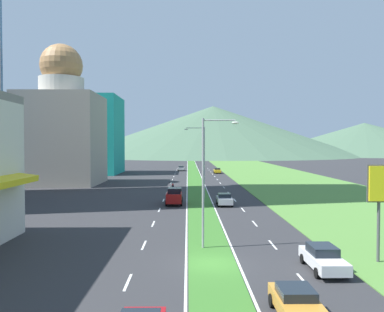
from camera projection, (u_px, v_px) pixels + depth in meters
The scene contains 47 objects.
ground_plane at pixel (212, 264), 25.93m from camera, with size 600.00×600.00×0.00m, color #2D2D30.
grass_median at pixel (195, 181), 85.90m from camera, with size 3.20×240.00×0.06m, color #387028.
grass_verge_right at pixel (289, 181), 86.13m from camera, with size 24.00×240.00×0.06m, color #518438.
lane_dash_left_2 at pixel (128, 282), 22.53m from camera, with size 0.16×2.80×0.01m, color silver.
lane_dash_left_3 at pixel (144, 245), 30.86m from camera, with size 0.16×2.80×0.01m, color silver.
lane_dash_left_4 at pixel (153, 224), 39.18m from camera, with size 0.16×2.80×0.01m, color silver.
lane_dash_left_5 at pixel (159, 210), 47.51m from camera, with size 0.16×2.80×0.01m, color silver.
lane_dash_left_6 at pixel (163, 200), 55.83m from camera, with size 0.16×2.80×0.01m, color silver.
lane_dash_left_7 at pixel (167, 193), 64.16m from camera, with size 0.16×2.80×0.01m, color silver.
lane_dash_left_8 at pixel (169, 187), 72.49m from camera, with size 0.16×2.80×0.01m, color silver.
lane_dash_left_9 at pixel (171, 183), 80.81m from camera, with size 0.16×2.80×0.01m, color silver.
lane_dash_left_10 at pixel (173, 179), 89.14m from camera, with size 0.16×2.80×0.01m, color silver.
lane_dash_left_11 at pixel (174, 177), 97.47m from camera, with size 0.16×2.80×0.01m, color silver.
lane_dash_left_12 at pixel (175, 174), 105.79m from camera, with size 0.16×2.80×0.01m, color silver.
lane_dash_left_13 at pixel (176, 172), 114.12m from camera, with size 0.16×2.80×0.01m, color silver.
lane_dash_left_14 at pixel (177, 170), 122.44m from camera, with size 0.16×2.80×0.01m, color silver.
lane_dash_left_15 at pixel (177, 168), 130.77m from camera, with size 0.16×2.80×0.01m, color silver.
lane_dash_right_2 at pixel (304, 282), 22.64m from camera, with size 0.16×2.80×0.01m, color silver.
lane_dash_right_3 at pixel (273, 245), 30.97m from camera, with size 0.16×2.80×0.01m, color silver.
lane_dash_right_4 at pixel (255, 224), 39.30m from camera, with size 0.16×2.80×0.01m, color silver.
lane_dash_right_5 at pixel (243, 210), 47.62m from camera, with size 0.16×2.80×0.01m, color silver.
lane_dash_right_6 at pixel (235, 200), 55.95m from camera, with size 0.16×2.80×0.01m, color silver.
lane_dash_right_7 at pixel (229, 193), 64.27m from camera, with size 0.16×2.80×0.01m, color silver.
lane_dash_right_8 at pixel (224, 187), 72.60m from camera, with size 0.16×2.80×0.01m, color silver.
lane_dash_right_9 at pixel (220, 183), 80.93m from camera, with size 0.16×2.80×0.01m, color silver.
lane_dash_right_10 at pixel (217, 179), 89.25m from camera, with size 0.16×2.80×0.01m, color silver.
lane_dash_right_11 at pixel (215, 176), 97.58m from camera, with size 0.16×2.80×0.01m, color silver.
lane_dash_right_12 at pixel (213, 174), 105.90m from camera, with size 0.16×2.80×0.01m, color silver.
lane_dash_right_13 at pixel (211, 172), 114.23m from camera, with size 0.16×2.80×0.01m, color silver.
lane_dash_right_14 at pixel (209, 170), 122.56m from camera, with size 0.16×2.80×0.01m, color silver.
lane_dash_right_15 at pixel (208, 168), 130.88m from camera, with size 0.16×2.80×0.01m, color silver.
edge_line_median_left at pixel (187, 181), 85.88m from camera, with size 0.16×240.00×0.01m, color silver.
edge_line_median_right at pixel (203, 181), 85.92m from camera, with size 0.16×240.00×0.01m, color silver.
domed_building at pixel (62, 128), 78.70m from camera, with size 15.07×15.07×28.07m.
midrise_colored at pixel (89, 135), 107.36m from camera, with size 17.05×17.05×21.09m, color teal.
hill_far_left at pixel (54, 139), 272.88m from camera, with size 163.36×163.36×23.59m, color #3D5647.
hill_far_center at pixel (213, 131), 294.99m from camera, with size 211.41×211.41×37.03m, color #47664C.
hill_far_right at pixel (364, 139), 310.99m from camera, with size 170.60×170.60×25.31m, color #47664C.
street_lamp_near at pixel (207, 175), 29.75m from camera, with size 2.80×0.37×9.94m.
street_lamp_mid at pixel (202, 158), 57.60m from camera, with size 3.03×0.44×10.56m.
car_0 at pixel (297, 302), 17.88m from camera, with size 1.97×4.04×1.37m.
car_1 at pixel (181, 168), 119.10m from camera, with size 1.96×4.45×1.49m.
car_3 at pixel (217, 171), 108.68m from camera, with size 1.95×4.53×1.48m.
car_4 at pixel (323, 258), 24.68m from camera, with size 1.95×4.67×1.55m.
car_5 at pixel (224, 199), 51.05m from camera, with size 2.00×4.00×1.56m.
pickup_truck_0 at pixel (174, 196), 52.49m from camera, with size 2.18×5.40×2.00m.
motorcycle_rider at pixel (173, 190), 61.67m from camera, with size 0.36×2.00×1.80m.
Camera 1 is at (-1.64, -25.69, 7.93)m, focal length 36.62 mm.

